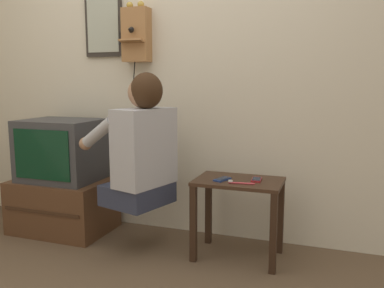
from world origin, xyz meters
name	(u,v)px	position (x,y,z in m)	size (l,w,h in m)	color
wall_back	(180,63)	(0.00, 1.10, 1.27)	(6.80, 0.05, 2.55)	beige
side_table	(238,198)	(0.55, 0.73, 0.40)	(0.55, 0.37, 0.52)	#382316
person	(141,146)	(-0.08, 0.61, 0.72)	(0.62, 0.55, 0.88)	#2D3347
tv_stand	(64,205)	(-0.84, 0.76, 0.20)	(0.72, 0.51, 0.40)	#51331E
television	(61,150)	(-0.83, 0.76, 0.63)	(0.57, 0.45, 0.46)	#38383A
wall_phone_antique	(136,35)	(-0.31, 1.01, 1.49)	(0.24, 0.19, 0.81)	#9E6B3D
framed_picture	(104,25)	(-0.61, 1.06, 1.57)	(0.31, 0.03, 0.48)	#2D2823
cell_phone_held	(222,179)	(0.45, 0.69, 0.53)	(0.10, 0.14, 0.01)	navy
cell_phone_spare	(257,180)	(0.66, 0.75, 0.53)	(0.07, 0.13, 0.01)	maroon
toothbrush	(239,183)	(0.57, 0.63, 0.53)	(0.16, 0.03, 0.02)	#D83F4C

